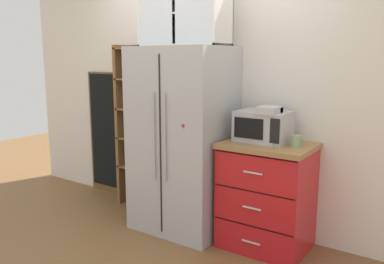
{
  "coord_description": "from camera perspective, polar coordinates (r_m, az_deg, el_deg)",
  "views": [
    {
      "loc": [
        2.12,
        -2.95,
        1.61
      ],
      "look_at": [
        0.1,
        0.01,
        0.95
      ],
      "focal_mm": 37.04,
      "sensor_mm": 36.0,
      "label": 1
    }
  ],
  "objects": [
    {
      "name": "ground_plane",
      "position": [
        3.98,
        -1.31,
        -13.41
      ],
      "size": [
        10.75,
        10.75,
        0.0
      ],
      "primitive_type": "plane",
      "color": "brown"
    },
    {
      "name": "pantry_shelf_column",
      "position": [
        4.37,
        -7.0,
        0.99
      ],
      "size": [
        0.55,
        0.3,
        1.76
      ],
      "color": "brown",
      "rests_on": "ground"
    },
    {
      "name": "upper_cabinet",
      "position": [
        3.7,
        -0.92,
        16.55
      ],
      "size": [
        0.83,
        0.32,
        0.56
      ],
      "color": "silver",
      "rests_on": "refrigerator"
    },
    {
      "name": "wall_back_cream",
      "position": [
        3.98,
        1.97,
        5.64
      ],
      "size": [
        5.04,
        0.1,
        2.55
      ],
      "primitive_type": "cube",
      "color": "silver",
      "rests_on": "ground"
    },
    {
      "name": "coffee_maker",
      "position": [
        3.34,
        11.1,
        1.03
      ],
      "size": [
        0.17,
        0.2,
        0.31
      ],
      "color": "#B7B7BC",
      "rests_on": "counter_cabinet"
    },
    {
      "name": "bottle_green",
      "position": [
        3.3,
        10.77,
        0.48
      ],
      "size": [
        0.06,
        0.06,
        0.29
      ],
      "color": "#285B33",
      "rests_on": "counter_cabinet"
    },
    {
      "name": "refrigerator",
      "position": [
        3.72,
        -1.27,
        -1.15
      ],
      "size": [
        0.87,
        0.7,
        1.72
      ],
      "color": "#ADAFB5",
      "rests_on": "ground"
    },
    {
      "name": "mug_charcoal",
      "position": [
        3.32,
        10.73,
        -0.97
      ],
      "size": [
        0.12,
        0.09,
        0.09
      ],
      "color": "#2D2D33",
      "rests_on": "counter_cabinet"
    },
    {
      "name": "microwave",
      "position": [
        3.41,
        10.24,
        0.82
      ],
      "size": [
        0.44,
        0.33,
        0.26
      ],
      "color": "#ADAFB5",
      "rests_on": "counter_cabinet"
    },
    {
      "name": "chalkboard_menu",
      "position": [
        4.83,
        -11.9,
        -0.2
      ],
      "size": [
        0.6,
        0.04,
        1.46
      ],
      "color": "brown",
      "rests_on": "ground"
    },
    {
      "name": "counter_cabinet",
      "position": [
        3.49,
        10.7,
        -8.96
      ],
      "size": [
        0.74,
        0.58,
        0.92
      ],
      "color": "red",
      "rests_on": "ground"
    },
    {
      "name": "bottle_amber",
      "position": [
        3.34,
        10.99,
        0.22
      ],
      "size": [
        0.06,
        0.06,
        0.25
      ],
      "color": "brown",
      "rests_on": "counter_cabinet"
    },
    {
      "name": "mug_sage",
      "position": [
        3.28,
        14.76,
        -1.24
      ],
      "size": [
        0.12,
        0.09,
        0.09
      ],
      "color": "#8CA37F",
      "rests_on": "counter_cabinet"
    }
  ]
}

